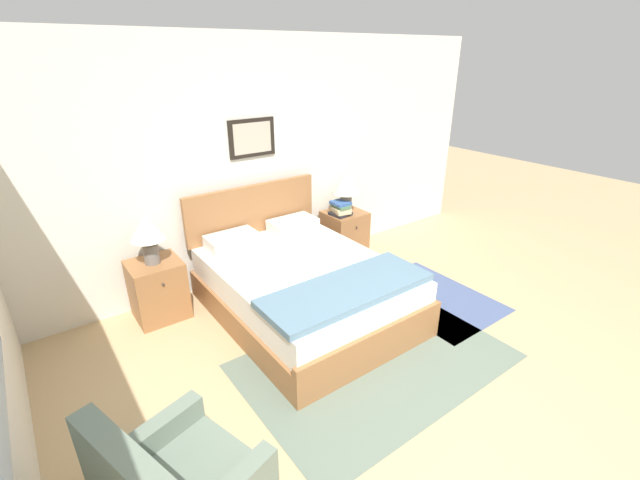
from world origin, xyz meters
TOP-DOWN VIEW (x-y plane):
  - ground_plane at (0.00, 0.00)m, footprint 16.00×16.00m
  - wall_back at (0.00, 3.11)m, footprint 6.96×0.09m
  - area_rug_main at (0.13, 1.04)m, footprint 2.20×1.46m
  - area_rug_bedside at (1.32, 1.43)m, footprint 0.98×1.34m
  - bed at (0.06, 2.01)m, footprint 1.55×2.06m
  - nightstand_near_window at (-1.11, 2.81)m, footprint 0.47×0.47m
  - nightstand_by_door at (1.23, 2.81)m, footprint 0.47×0.47m
  - table_lamp_near_window at (-1.11, 2.80)m, footprint 0.33×0.33m
  - table_lamp_by_door at (1.24, 2.80)m, footprint 0.33×0.33m
  - book_thick_bottom at (1.12, 2.76)m, footprint 0.24×0.24m
  - book_hardcover_middle at (1.12, 2.76)m, footprint 0.21×0.27m
  - book_novel_upper at (1.12, 2.76)m, footprint 0.23×0.25m
  - book_slim_near_top at (1.12, 2.76)m, footprint 0.17×0.26m
  - book_paperback_top at (1.12, 2.76)m, footprint 0.19×0.21m

SIDE VIEW (x-z plane):
  - ground_plane at x=0.00m, z-range 0.00..0.00m
  - area_rug_main at x=0.13m, z-range 0.00..0.01m
  - area_rug_bedside at x=1.32m, z-range 0.00..0.01m
  - nightstand_near_window at x=-1.11m, z-range 0.00..0.59m
  - nightstand_by_door at x=1.23m, z-range 0.00..0.59m
  - bed at x=0.06m, z-range -0.24..0.84m
  - book_thick_bottom at x=1.12m, z-range 0.59..0.62m
  - book_hardcover_middle at x=1.12m, z-range 0.62..0.66m
  - book_novel_upper at x=1.12m, z-range 0.66..0.69m
  - book_slim_near_top at x=1.12m, z-range 0.69..0.72m
  - book_paperback_top at x=1.12m, z-range 0.72..0.76m
  - table_lamp_near_window at x=-1.11m, z-range 0.67..1.17m
  - table_lamp_by_door at x=1.24m, z-range 0.67..1.17m
  - wall_back at x=0.00m, z-range 0.00..2.60m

